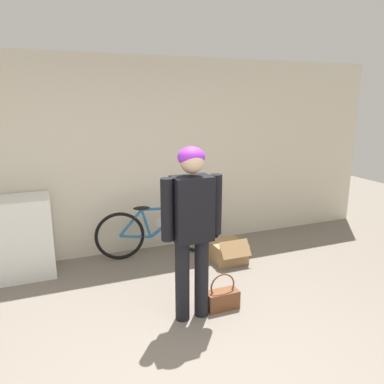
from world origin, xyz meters
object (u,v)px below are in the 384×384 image
at_px(cardboard_box, 228,251).
at_px(person, 192,219).
at_px(handbag, 222,298).
at_px(bicycle, 160,231).

bearing_deg(cardboard_box, person, -131.35).
height_order(person, cardboard_box, person).
relative_size(handbag, cardboard_box, 0.76).
distance_m(bicycle, handbag, 1.54).
distance_m(person, handbag, 0.95).
bearing_deg(bicycle, cardboard_box, -25.27).
relative_size(bicycle, handbag, 4.48).
distance_m(person, bicycle, 1.67).
xyz_separation_m(person, bicycle, (0.14, 1.53, -0.65)).
height_order(handbag, cardboard_box, handbag).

